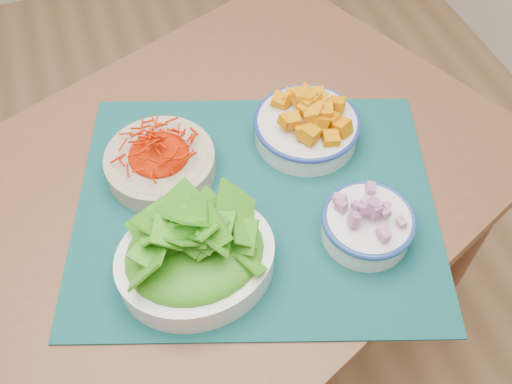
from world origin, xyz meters
TOP-DOWN VIEW (x-y plane):
  - table at (0.31, 0.13)m, footprint 1.36×1.16m
  - placemat at (0.39, 0.07)m, footprint 0.74×0.67m
  - carrot_bowl at (0.26, 0.19)m, footprint 0.25×0.25m
  - squash_bowl at (0.53, 0.18)m, footprint 0.24×0.24m
  - lettuce_bowl at (0.26, -0.02)m, footprint 0.26×0.22m
  - onion_bowl at (0.54, -0.05)m, footprint 0.17×0.17m

SIDE VIEW (x-z plane):
  - table at x=0.31m, z-range 0.27..1.02m
  - placemat at x=0.39m, z-range 0.75..0.75m
  - carrot_bowl at x=0.26m, z-range 0.75..0.82m
  - onion_bowl at x=0.54m, z-range 0.75..0.83m
  - squash_bowl at x=0.53m, z-range 0.75..0.84m
  - lettuce_bowl at x=0.26m, z-range 0.75..0.87m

